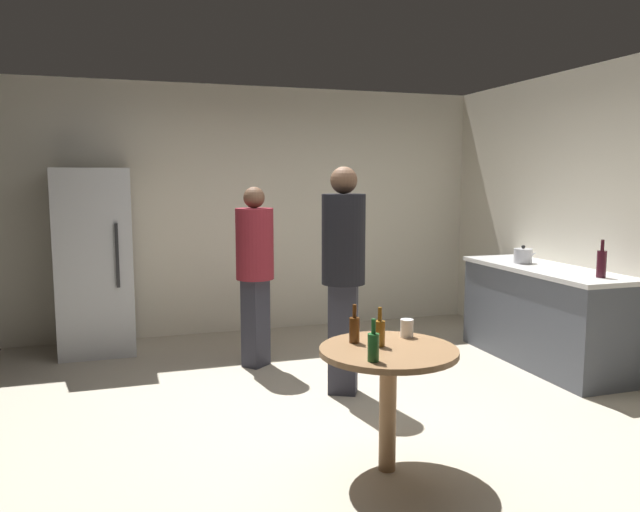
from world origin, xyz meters
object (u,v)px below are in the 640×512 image
beer_bottle_green (373,346)px  plastic_cup_white (407,328)px  kettle (523,256)px  person_in_maroon_shirt (255,263)px  beer_bottle_brown (354,329)px  person_in_black_shirt (343,262)px  wine_bottle_on_counter (601,263)px  foreground_table (388,366)px  refrigerator (95,261)px  beer_bottle_amber (380,332)px

beer_bottle_green → plastic_cup_white: bearing=45.9°
kettle → person_in_maroon_shirt: bearing=169.7°
beer_bottle_brown → person_in_maroon_shirt: (-0.17, 2.06, 0.13)m
plastic_cup_white → person_in_black_shirt: 1.14m
wine_bottle_on_counter → beer_bottle_brown: size_ratio=1.35×
kettle → beer_bottle_green: size_ratio=1.06×
plastic_cup_white → person_in_black_shirt: (-0.01, 1.11, 0.27)m
wine_bottle_on_counter → plastic_cup_white: size_ratio=2.82×
foreground_table → person_in_black_shirt: bearing=81.4°
refrigerator → beer_bottle_brown: size_ratio=7.83×
foreground_table → person_in_maroon_shirt: bearing=98.0°
refrigerator → wine_bottle_on_counter: bearing=-30.0°
wine_bottle_on_counter → person_in_maroon_shirt: size_ratio=0.19×
foreground_table → beer_bottle_brown: beer_bottle_brown is taller
beer_bottle_amber → person_in_maroon_shirt: size_ratio=0.14×
foreground_table → person_in_maroon_shirt: size_ratio=0.49×
foreground_table → plastic_cup_white: size_ratio=7.27×
kettle → wine_bottle_on_counter: size_ratio=0.79×
wine_bottle_on_counter → beer_bottle_brown: bearing=-164.0°
beer_bottle_amber → person_in_black_shirt: bearing=79.5°
beer_bottle_green → refrigerator: bearing=114.3°
wine_bottle_on_counter → beer_bottle_brown: wine_bottle_on_counter is taller
kettle → beer_bottle_green: bearing=-140.1°
person_in_black_shirt → kettle: bearing=130.3°
person_in_black_shirt → refrigerator: bearing=-107.2°
beer_bottle_green → person_in_black_shirt: 1.58m
person_in_black_shirt → beer_bottle_amber: bearing=16.6°
beer_bottle_amber → beer_bottle_brown: size_ratio=1.00×
kettle → beer_bottle_amber: 2.82m
beer_bottle_green → beer_bottle_brown: bearing=84.3°
refrigerator → beer_bottle_amber: refrigerator is taller
beer_bottle_amber → beer_bottle_green: (-0.15, -0.26, 0.00)m
wine_bottle_on_counter → beer_bottle_amber: bearing=-160.6°
refrigerator → beer_bottle_green: bearing=-65.7°
wine_bottle_on_counter → foreground_table: bearing=-159.2°
wine_bottle_on_counter → person_in_black_shirt: bearing=167.9°
person_in_black_shirt → person_in_maroon_shirt: 1.06m
kettle → beer_bottle_brown: size_ratio=1.06×
foreground_table → beer_bottle_amber: beer_bottle_amber is taller
person_in_black_shirt → person_in_maroon_shirt: bearing=-123.9°
foreground_table → plastic_cup_white: bearing=43.1°
refrigerator → person_in_maroon_shirt: (1.39, -0.93, 0.05)m
person_in_maroon_shirt → kettle: bearing=39.2°
refrigerator → beer_bottle_brown: bearing=-62.5°
beer_bottle_brown → person_in_black_shirt: size_ratio=0.13×
refrigerator → plastic_cup_white: refrigerator is taller
kettle → beer_bottle_brown: kettle is taller
refrigerator → kettle: refrigerator is taller
kettle → plastic_cup_white: kettle is taller
foreground_table → beer_bottle_green: size_ratio=3.48×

